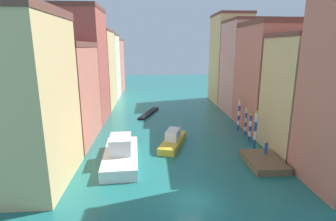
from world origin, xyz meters
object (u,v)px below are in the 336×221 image
(mooring_pole_1, at_px, (250,127))
(motorboat_0, at_px, (173,140))
(mooring_pole_2, at_px, (246,121))
(vaporetto_white, at_px, (121,154))
(mooring_pole_0, at_px, (255,129))
(mooring_pole_3, at_px, (239,114))
(gondola_black, at_px, (149,113))
(waterfront_dock, at_px, (263,161))
(person_on_dock, at_px, (266,148))

(mooring_pole_1, distance_m, motorboat_0, 10.86)
(mooring_pole_2, xyz_separation_m, vaporetto_white, (-17.29, -7.93, -1.23))
(mooring_pole_0, height_order, mooring_pole_3, mooring_pole_0)
(mooring_pole_1, distance_m, vaporetto_white, 18.03)
(mooring_pole_2, height_order, gondola_black, mooring_pole_2)
(mooring_pole_2, bearing_deg, mooring_pole_1, -94.82)
(waterfront_dock, distance_m, person_on_dock, 1.84)
(mooring_pole_2, bearing_deg, vaporetto_white, -155.36)
(person_on_dock, distance_m, vaporetto_white, 16.71)
(mooring_pole_3, distance_m, motorboat_0, 12.50)
(waterfront_dock, relative_size, mooring_pole_0, 1.12)
(mooring_pole_0, relative_size, vaporetto_white, 0.50)
(mooring_pole_1, relative_size, vaporetto_white, 0.40)
(mooring_pole_0, distance_m, mooring_pole_2, 4.89)
(mooring_pole_0, bearing_deg, mooring_pole_2, 83.75)
(person_on_dock, relative_size, mooring_pole_2, 0.35)
(waterfront_dock, xyz_separation_m, motorboat_0, (-9.58, 6.56, 0.36))
(mooring_pole_1, bearing_deg, vaporetto_white, -161.72)
(mooring_pole_0, distance_m, motorboat_0, 10.71)
(mooring_pole_0, height_order, mooring_pole_1, mooring_pole_0)
(vaporetto_white, distance_m, motorboat_0, 7.97)
(vaporetto_white, xyz_separation_m, gondola_black, (3.07, 21.46, -0.81))
(person_on_dock, bearing_deg, vaporetto_white, 178.40)
(motorboat_0, bearing_deg, gondola_black, 101.15)
(person_on_dock, distance_m, mooring_pole_0, 3.71)
(mooring_pole_1, xyz_separation_m, motorboat_0, (-10.74, -0.83, -1.33))
(mooring_pole_1, bearing_deg, waterfront_dock, -98.97)
(mooring_pole_0, relative_size, mooring_pole_2, 1.15)
(motorboat_0, bearing_deg, vaporetto_white, -142.83)
(mooring_pole_3, bearing_deg, mooring_pole_1, -91.15)
(waterfront_dock, xyz_separation_m, mooring_pole_2, (1.36, 9.67, 1.86))
(mooring_pole_3, bearing_deg, vaporetto_white, -147.96)
(mooring_pole_1, height_order, mooring_pole_2, mooring_pole_2)
(waterfront_dock, bearing_deg, vaporetto_white, 173.76)
(motorboat_0, bearing_deg, mooring_pole_3, 28.73)
(gondola_black, bearing_deg, mooring_pole_3, -37.13)
(person_on_dock, relative_size, mooring_pole_0, 0.31)
(mooring_pole_1, relative_size, mooring_pole_3, 0.80)
(waterfront_dock, relative_size, gondola_black, 0.64)
(person_on_dock, bearing_deg, gondola_black, 121.86)
(mooring_pole_2, bearing_deg, motorboat_0, -164.11)
(mooring_pole_1, xyz_separation_m, mooring_pole_3, (0.10, 5.11, 0.50))
(mooring_pole_0, relative_size, mooring_pole_1, 1.25)
(vaporetto_white, bearing_deg, mooring_pole_2, 24.64)
(person_on_dock, xyz_separation_m, gondola_black, (-13.63, 21.92, -1.26))
(waterfront_dock, xyz_separation_m, gondola_black, (-12.86, 23.20, -0.17))
(mooring_pole_3, height_order, gondola_black, mooring_pole_3)
(waterfront_dock, xyz_separation_m, person_on_dock, (0.77, 1.28, 1.09))
(waterfront_dock, bearing_deg, mooring_pole_2, 82.00)
(mooring_pole_0, height_order, motorboat_0, mooring_pole_0)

